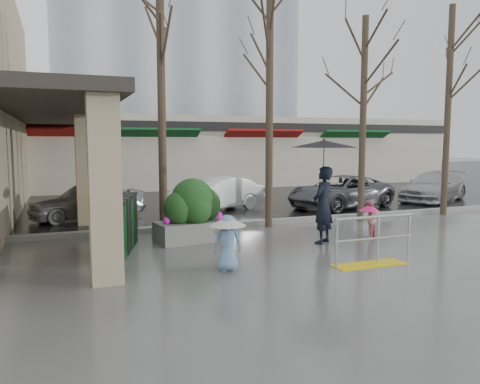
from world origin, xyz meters
TOP-DOWN VIEW (x-y plane):
  - ground at (0.00, 0.00)m, footprint 120.00×120.00m
  - street_asphalt at (0.00, 22.00)m, footprint 120.00×36.00m
  - curb at (0.00, 4.00)m, footprint 120.00×0.30m
  - canopy_slab at (-4.80, 8.00)m, footprint 2.80×18.00m
  - pillar_front at (-3.90, -0.50)m, footprint 0.55×0.55m
  - pillar_back at (-3.90, 6.00)m, footprint 0.55×0.55m
  - storefront_row at (2.00, 17.97)m, footprint 34.00×6.74m
  - office_tower at (4.00, 30.00)m, footprint 18.00×12.00m
  - handrail at (1.36, -1.20)m, footprint 1.90×0.50m
  - tree_west at (-2.00, 3.60)m, footprint 3.20×3.20m
  - tree_midwest at (1.20, 3.60)m, footprint 3.20×3.20m
  - tree_mideast at (4.50, 3.60)m, footprint 3.20×3.20m
  - tree_east at (8.00, 3.60)m, footprint 3.20×3.20m
  - woman at (1.51, 1.02)m, footprint 1.69×1.69m
  - child_pink at (3.00, 1.14)m, footprint 0.61×0.58m
  - child_blue at (-1.59, -0.54)m, footprint 0.74×0.74m
  - planter at (-1.48, 2.44)m, footprint 1.98×1.21m
  - news_boxes at (-3.35, 1.97)m, footprint 1.13×2.35m
  - car_a at (-3.82, 7.05)m, footprint 3.96×2.43m
  - car_b at (0.77, 7.42)m, footprint 4.05×2.51m
  - car_c at (5.51, 6.33)m, footprint 4.93×3.24m
  - car_d at (10.56, 6.78)m, footprint 4.67×3.55m

SIDE VIEW (x-z plane):
  - ground at x=0.00m, z-range 0.00..0.00m
  - street_asphalt at x=0.00m, z-range 0.00..0.01m
  - curb at x=0.00m, z-range 0.00..0.15m
  - handrail at x=1.36m, z-range -0.14..0.89m
  - child_pink at x=3.00m, z-range 0.07..1.07m
  - car_a at x=-3.82m, z-range 0.00..1.26m
  - car_b at x=0.77m, z-range 0.00..1.26m
  - car_c at x=5.51m, z-range 0.00..1.26m
  - car_d at x=10.56m, z-range 0.00..1.26m
  - news_boxes at x=-3.35m, z-range 0.00..1.28m
  - child_blue at x=-1.59m, z-range 0.13..1.26m
  - planter at x=-1.48m, z-range -0.04..1.59m
  - woman at x=1.51m, z-range 0.34..2.97m
  - pillar_front at x=-3.90m, z-range 0.00..3.50m
  - pillar_back at x=-3.90m, z-range 0.00..3.50m
  - storefront_row at x=2.00m, z-range 0.01..4.01m
  - canopy_slab at x=-4.80m, z-range 3.50..3.75m
  - tree_mideast at x=4.50m, z-range 1.61..8.11m
  - tree_west at x=-2.00m, z-range 1.68..8.48m
  - tree_midwest at x=1.20m, z-range 1.73..8.73m
  - tree_east at x=8.00m, z-range 1.78..8.98m
  - office_tower at x=4.00m, z-range 0.00..25.00m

